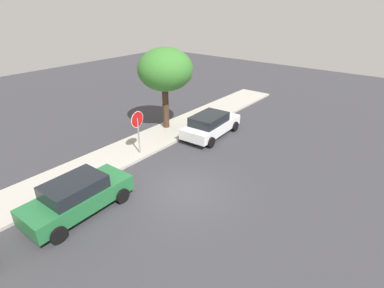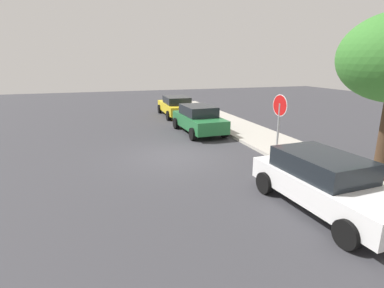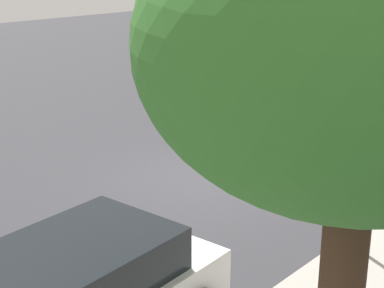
{
  "view_description": "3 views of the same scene",
  "coord_description": "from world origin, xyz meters",
  "px_view_note": "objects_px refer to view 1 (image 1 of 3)",
  "views": [
    {
      "loc": [
        -8.48,
        -7.22,
        7.69
      ],
      "look_at": [
        1.68,
        0.92,
        1.4
      ],
      "focal_mm": 28.0,
      "sensor_mm": 36.0,
      "label": 1
    },
    {
      "loc": [
        11.44,
        -2.94,
        3.76
      ],
      "look_at": [
        0.99,
        0.41,
        0.75
      ],
      "focal_mm": 28.0,
      "sensor_mm": 36.0,
      "label": 2
    },
    {
      "loc": [
        8.86,
        7.53,
        4.54
      ],
      "look_at": [
        1.25,
        0.64,
        1.22
      ],
      "focal_mm": 55.0,
      "sensor_mm": 36.0,
      "label": 3
    }
  ],
  "objects_px": {
    "parked_car_white": "(211,125)",
    "stop_sign": "(138,125)",
    "parked_car_green": "(77,196)",
    "street_tree_near_corner": "(165,70)"
  },
  "relations": [
    {
      "from": "stop_sign",
      "to": "parked_car_green",
      "type": "relative_size",
      "value": 0.59
    },
    {
      "from": "parked_car_green",
      "to": "street_tree_near_corner",
      "type": "bearing_deg",
      "value": 20.24
    },
    {
      "from": "parked_car_white",
      "to": "stop_sign",
      "type": "bearing_deg",
      "value": 161.47
    },
    {
      "from": "parked_car_green",
      "to": "street_tree_near_corner",
      "type": "relative_size",
      "value": 0.83
    },
    {
      "from": "parked_car_white",
      "to": "parked_car_green",
      "type": "xyz_separation_m",
      "value": [
        -9.36,
        -0.27,
        0.02
      ]
    },
    {
      "from": "parked_car_white",
      "to": "parked_car_green",
      "type": "bearing_deg",
      "value": -178.35
    },
    {
      "from": "parked_car_white",
      "to": "street_tree_near_corner",
      "type": "xyz_separation_m",
      "value": [
        -0.85,
        2.87,
        3.1
      ]
    },
    {
      "from": "street_tree_near_corner",
      "to": "parked_car_white",
      "type": "bearing_deg",
      "value": -73.54
    },
    {
      "from": "stop_sign",
      "to": "parked_car_white",
      "type": "xyz_separation_m",
      "value": [
        4.51,
        -1.51,
        -1.0
      ]
    },
    {
      "from": "stop_sign",
      "to": "parked_car_white",
      "type": "height_order",
      "value": "stop_sign"
    }
  ]
}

